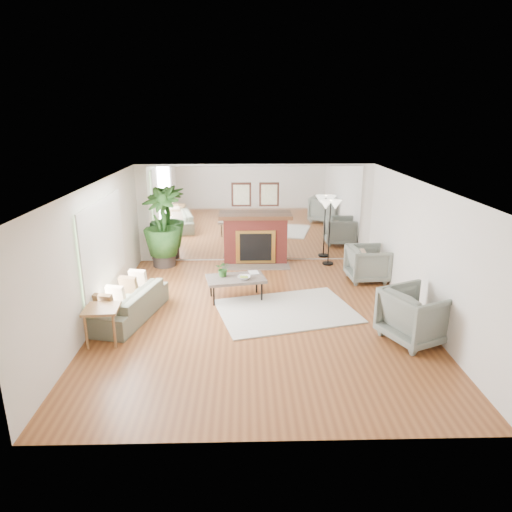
{
  "coord_description": "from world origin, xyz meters",
  "views": [
    {
      "loc": [
        -0.28,
        -7.97,
        3.68
      ],
      "look_at": [
        -0.05,
        0.6,
        1.01
      ],
      "focal_mm": 32.0,
      "sensor_mm": 36.0,
      "label": 1
    }
  ],
  "objects_px": {
    "armchair_back": "(367,263)",
    "potted_ficus": "(162,225)",
    "floor_lamp": "(330,210)",
    "side_table": "(102,313)",
    "fireplace": "(255,238)",
    "sofa": "(129,304)",
    "armchair_front": "(417,316)",
    "coffee_table": "(236,279)"
  },
  "relations": [
    {
      "from": "floor_lamp",
      "to": "side_table",
      "type": "bearing_deg",
      "value": -137.81
    },
    {
      "from": "sofa",
      "to": "armchair_back",
      "type": "bearing_deg",
      "value": 124.79
    },
    {
      "from": "side_table",
      "to": "armchair_back",
      "type": "bearing_deg",
      "value": 29.12
    },
    {
      "from": "coffee_table",
      "to": "potted_ficus",
      "type": "bearing_deg",
      "value": 129.58
    },
    {
      "from": "fireplace",
      "to": "sofa",
      "type": "distance_m",
      "value": 4.11
    },
    {
      "from": "armchair_back",
      "to": "potted_ficus",
      "type": "bearing_deg",
      "value": 73.16
    },
    {
      "from": "fireplace",
      "to": "potted_ficus",
      "type": "bearing_deg",
      "value": -176.08
    },
    {
      "from": "fireplace",
      "to": "armchair_front",
      "type": "xyz_separation_m",
      "value": [
        2.6,
        -4.3,
        -0.2
      ]
    },
    {
      "from": "armchair_back",
      "to": "coffee_table",
      "type": "bearing_deg",
      "value": 106.18
    },
    {
      "from": "floor_lamp",
      "to": "coffee_table",
      "type": "bearing_deg",
      "value": -135.98
    },
    {
      "from": "coffee_table",
      "to": "armchair_front",
      "type": "height_order",
      "value": "armchair_front"
    },
    {
      "from": "fireplace",
      "to": "sofa",
      "type": "height_order",
      "value": "fireplace"
    },
    {
      "from": "floor_lamp",
      "to": "armchair_front",
      "type": "bearing_deg",
      "value": -79.83
    },
    {
      "from": "sofa",
      "to": "side_table",
      "type": "relative_size",
      "value": 3.06
    },
    {
      "from": "armchair_back",
      "to": "floor_lamp",
      "type": "distance_m",
      "value": 1.71
    },
    {
      "from": "sofa",
      "to": "fireplace",
      "type": "bearing_deg",
      "value": 156.92
    },
    {
      "from": "armchair_back",
      "to": "floor_lamp",
      "type": "bearing_deg",
      "value": 26.96
    },
    {
      "from": "sofa",
      "to": "armchair_back",
      "type": "relative_size",
      "value": 2.2
    },
    {
      "from": "armchair_front",
      "to": "side_table",
      "type": "height_order",
      "value": "armchair_front"
    },
    {
      "from": "sofa",
      "to": "armchair_front",
      "type": "relative_size",
      "value": 1.94
    },
    {
      "from": "armchair_front",
      "to": "potted_ficus",
      "type": "distance_m",
      "value": 6.46
    },
    {
      "from": "armchair_back",
      "to": "potted_ficus",
      "type": "relative_size",
      "value": 0.45
    },
    {
      "from": "coffee_table",
      "to": "potted_ficus",
      "type": "xyz_separation_m",
      "value": [
        -1.85,
        2.24,
        0.62
      ]
    },
    {
      "from": "floor_lamp",
      "to": "armchair_back",
      "type": "bearing_deg",
      "value": -59.96
    },
    {
      "from": "fireplace",
      "to": "armchair_back",
      "type": "relative_size",
      "value": 2.32
    },
    {
      "from": "side_table",
      "to": "potted_ficus",
      "type": "height_order",
      "value": "potted_ficus"
    },
    {
      "from": "armchair_back",
      "to": "side_table",
      "type": "distance_m",
      "value": 5.95
    },
    {
      "from": "sofa",
      "to": "potted_ficus",
      "type": "relative_size",
      "value": 0.98
    },
    {
      "from": "sofa",
      "to": "potted_ficus",
      "type": "distance_m",
      "value": 3.21
    },
    {
      "from": "side_table",
      "to": "floor_lamp",
      "type": "xyz_separation_m",
      "value": [
        4.51,
        4.08,
        0.88
      ]
    },
    {
      "from": "side_table",
      "to": "sofa",
      "type": "bearing_deg",
      "value": 78.36
    },
    {
      "from": "coffee_table",
      "to": "potted_ficus",
      "type": "relative_size",
      "value": 0.65
    },
    {
      "from": "coffee_table",
      "to": "floor_lamp",
      "type": "bearing_deg",
      "value": 44.02
    },
    {
      "from": "side_table",
      "to": "potted_ficus",
      "type": "relative_size",
      "value": 0.32
    },
    {
      "from": "coffee_table",
      "to": "side_table",
      "type": "relative_size",
      "value": 2.03
    },
    {
      "from": "armchair_back",
      "to": "potted_ficus",
      "type": "xyz_separation_m",
      "value": [
        -4.86,
        1.19,
        0.65
      ]
    },
    {
      "from": "armchair_back",
      "to": "armchair_front",
      "type": "xyz_separation_m",
      "value": [
        0.05,
        -2.95,
        0.05
      ]
    },
    {
      "from": "sofa",
      "to": "floor_lamp",
      "type": "xyz_separation_m",
      "value": [
        4.31,
        3.11,
        1.13
      ]
    },
    {
      "from": "sofa",
      "to": "potted_ficus",
      "type": "height_order",
      "value": "potted_ficus"
    },
    {
      "from": "coffee_table",
      "to": "sofa",
      "type": "bearing_deg",
      "value": -156.32
    },
    {
      "from": "fireplace",
      "to": "armchair_front",
      "type": "height_order",
      "value": "fireplace"
    },
    {
      "from": "fireplace",
      "to": "side_table",
      "type": "bearing_deg",
      "value": -121.98
    }
  ]
}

